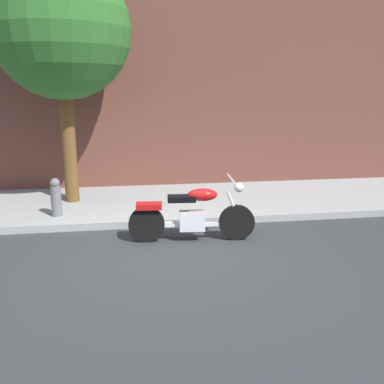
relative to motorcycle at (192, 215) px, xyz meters
name	(u,v)px	position (x,y,z in m)	size (l,w,h in m)	color
ground_plane	(171,251)	(-0.42, -0.45, -0.46)	(60.00, 60.00, 0.00)	#303335
sidewalk	(158,203)	(-0.42, 2.34, -0.39)	(19.40, 3.08, 0.14)	#9A9A9A
building_facade	(149,23)	(-0.42, 4.13, 3.70)	(19.40, 0.50, 8.32)	brown
motorcycle	(192,215)	(0.00, 0.00, 0.00)	(2.21, 0.70, 1.12)	black
street_tree	(61,31)	(-2.32, 2.55, 3.29)	(2.87, 2.87, 5.21)	brown
fire_hydrant	(56,200)	(-2.49, 1.41, -0.01)	(0.20, 0.20, 0.91)	slate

